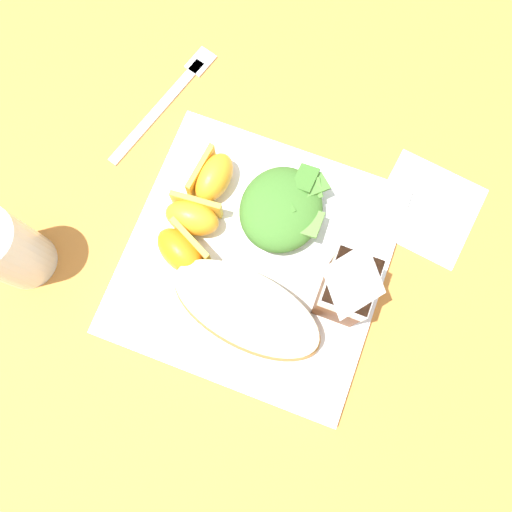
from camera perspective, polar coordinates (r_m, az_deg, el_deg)
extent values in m
plane|color=#C67A33|center=(0.58, 0.00, -0.60)|extent=(3.00, 3.00, 0.00)
cube|color=white|center=(0.57, 0.00, -0.42)|extent=(0.28, 0.28, 0.02)
ellipsoid|color=#A87038|center=(0.54, -1.08, -6.08)|extent=(0.10, 0.18, 0.03)
ellipsoid|color=maroon|center=(0.53, -1.10, -5.93)|extent=(0.09, 0.16, 0.01)
ellipsoid|color=beige|center=(0.52, -1.12, -5.83)|extent=(0.10, 0.17, 0.01)
ellipsoid|color=#3D7028|center=(0.56, 2.82, 5.25)|extent=(0.10, 0.09, 0.04)
cube|color=#4C8433|center=(0.56, 5.72, 7.38)|extent=(0.03, 0.04, 0.02)
cube|color=#4C8433|center=(0.56, 6.44, 7.89)|extent=(0.04, 0.04, 0.01)
cube|color=#5B8E3D|center=(0.54, 6.17, 3.71)|extent=(0.03, 0.02, 0.01)
cube|color=#3D7028|center=(0.56, 5.56, 8.69)|extent=(0.03, 0.02, 0.01)
cube|color=#3D7028|center=(0.54, 2.60, 5.10)|extent=(0.04, 0.04, 0.02)
cube|color=brown|center=(0.52, 9.97, -3.66)|extent=(0.06, 0.04, 0.09)
cube|color=white|center=(0.49, 10.58, -3.03)|extent=(0.06, 0.05, 0.03)
pyramid|color=white|center=(0.46, 11.11, -2.49)|extent=(0.06, 0.04, 0.02)
ellipsoid|color=orange|center=(0.57, -4.72, 8.75)|extent=(0.06, 0.04, 0.04)
cube|color=gold|center=(0.58, -6.16, 9.40)|extent=(0.06, 0.01, 0.03)
ellipsoid|color=orange|center=(0.56, -7.17, 4.24)|extent=(0.04, 0.06, 0.04)
cube|color=gold|center=(0.56, -6.66, 5.76)|extent=(0.01, 0.06, 0.03)
ellipsoid|color=orange|center=(0.55, -8.54, 0.53)|extent=(0.06, 0.07, 0.04)
cube|color=gold|center=(0.55, -7.28, 1.64)|extent=(0.03, 0.05, 0.03)
cube|color=white|center=(0.63, 18.59, 5.10)|extent=(0.12, 0.12, 0.00)
cube|color=silver|center=(0.65, -11.01, 15.72)|extent=(0.17, 0.06, 0.01)
cube|color=silver|center=(0.68, -6.23, 20.88)|extent=(0.04, 0.03, 0.01)
cylinder|color=silver|center=(0.59, -26.21, 0.68)|extent=(0.07, 0.07, 0.11)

